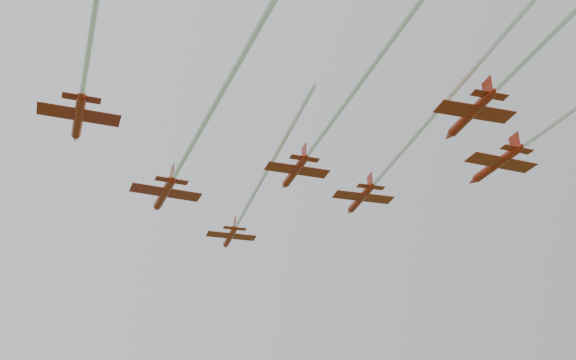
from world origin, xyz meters
name	(u,v)px	position (x,y,z in m)	size (l,w,h in m)	color
jet_lead	(247,206)	(-2.42, 11.78, 62.13)	(13.61, 52.43, 2.47)	#9E200C
jet_row2_left	(185,158)	(-17.67, -3.62, 59.63)	(9.85, 52.51, 2.90)	#9E200C
jet_row2_right	(413,139)	(7.90, -16.73, 62.20)	(17.39, 67.80, 2.69)	#9E200C
jet_row3_left	(92,34)	(-33.69, -22.30, 60.56)	(12.82, 63.66, 2.78)	#9E200C
jet_row3_mid	(352,95)	(-7.16, -26.51, 58.86)	(13.84, 66.45, 2.45)	#9E200C
jet_row3_right	(546,129)	(21.13, -26.24, 62.20)	(10.02, 49.48, 2.94)	#9E200C
jet_row4_right	(552,33)	(3.99, -43.70, 58.89)	(14.34, 58.88, 2.66)	#9E200C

